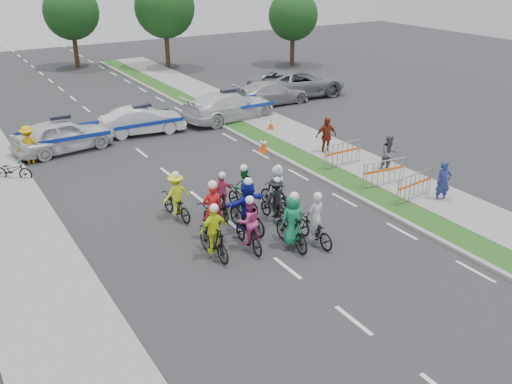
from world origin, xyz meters
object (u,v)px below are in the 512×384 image
rider_2 (249,229)px  police_car_2 (229,106)px  rider_5 (247,209)px  spectator_1 (389,154)px  rider_0 (315,226)px  civilian_suv (298,83)px  rider_9 (222,199)px  tree_4 (71,12)px  spectator_2 (326,136)px  rider_3 (214,237)px  cone_0 (263,145)px  spectator_0 (443,182)px  barrier_1 (384,174)px  parked_bike (12,170)px  rider_1 (292,226)px  rider_8 (243,194)px  police_car_0 (63,135)px  rider_7 (277,192)px  barrier_2 (343,155)px  cone_1 (271,125)px  tree_1 (165,8)px  marshal_hiviz (29,145)px  barrier_0 (414,188)px  tree_2 (293,16)px  rider_6 (212,219)px  rider_4 (275,204)px  police_car_1 (143,121)px  rider_10 (176,200)px  civilian_sedan (272,93)px

rider_2 → police_car_2: 14.58m
rider_5 → spectator_1: bearing=-175.7°
police_car_2 → spectator_1: bearing=-176.6°
rider_0 → civilian_suv: bearing=-124.3°
rider_9 → rider_2: bearing=93.4°
tree_4 → spectator_2: bearing=-81.2°
rider_3 → cone_0: rider_3 is taller
spectator_0 → cone_0: 8.67m
barrier_1 → parked_bike: 14.89m
rider_1 → rider_8: size_ratio=1.05×
police_car_0 → rider_7: bearing=-163.7°
barrier_2 → cone_1: size_ratio=2.86×
police_car_0 → rider_3: bearing=177.4°
cone_1 → rider_2: bearing=-125.7°
police_car_2 → tree_1: bearing=-17.8°
rider_2 → marshal_hiviz: bearing=-65.5°
rider_7 → spectator_0: (5.54, -2.68, 0.12)m
rider_7 → rider_9: rider_7 is taller
tree_1 → tree_4: 7.22m
rider_2 → parked_bike: rider_2 is taller
rider_1 → barrier_0: 5.90m
police_car_2 → tree_2: (11.90, 11.28, 3.06)m
rider_0 → tree_2: size_ratio=0.31×
rider_2 → rider_6: bearing=-57.4°
rider_1 → spectator_2: size_ratio=1.09×
spectator_1 → barrier_0: 3.06m
rider_4 → police_car_1: 11.92m
rider_10 → spectator_0: (8.94, -3.83, 0.11)m
spectator_1 → marshal_hiviz: 15.47m
rider_10 → spectator_2: size_ratio=1.03×
rider_9 → barrier_1: bearing=-176.0°
barrier_2 → spectator_1: bearing=-47.0°
police_car_2 → tree_2: 16.68m
rider_3 → cone_0: bearing=-133.4°
rider_0 → tree_1: bearing=-105.2°
police_car_1 → civilian_sedan: (8.78, 1.67, 0.00)m
rider_5 → cone_0: size_ratio=2.81×
civilian_suv → barrier_1: (-5.64, -13.96, -0.30)m
rider_2 → tree_1: tree_1 is taller
rider_4 → police_car_2: (4.68, 11.86, 0.12)m
police_car_1 → marshal_hiviz: bearing=112.4°
barrier_2 → tree_4: bearing=97.5°
civilian_suv → spectator_0: 16.86m
rider_8 → barrier_2: size_ratio=0.92×
police_car_1 → spectator_0: (6.37, -13.78, 0.12)m
civilian_sedan → cone_0: 8.81m
barrier_1 → tree_2: tree_2 is taller
police_car_0 → parked_bike: size_ratio=2.77×
rider_1 → cone_0: 9.19m
marshal_hiviz → cone_1: bearing=-175.7°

